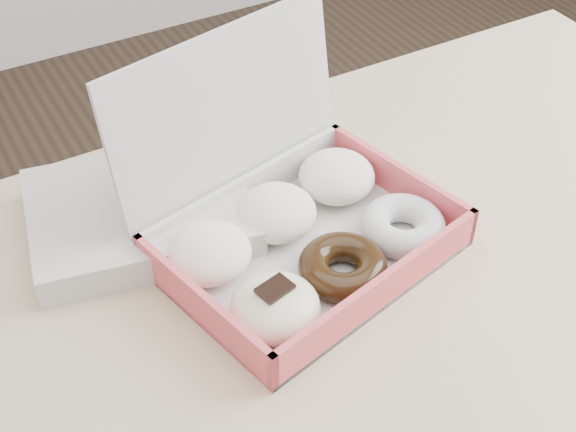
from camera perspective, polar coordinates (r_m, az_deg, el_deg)
table at (r=1.04m, az=8.57°, el=-6.08°), size 1.20×0.80×0.75m
donut_box at (r=0.96m, az=0.51°, el=-0.76°), size 0.39×0.35×0.24m
newspapers at (r=1.02m, az=-10.50°, el=0.19°), size 0.31×0.26×0.04m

